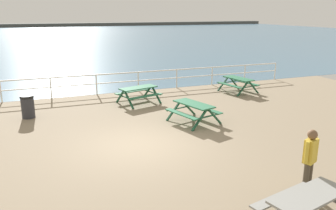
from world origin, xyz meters
TOP-DOWN VIEW (x-y plane):
  - ground_plane at (0.00, 0.00)m, footprint 30.00×24.00m
  - sea_band at (0.00, 52.75)m, footprint 142.00×90.00m
  - distant_shoreline at (0.00, 95.75)m, footprint 142.00×6.00m
  - seaward_railing at (-0.00, 7.75)m, footprint 23.07×0.07m
  - picnic_table_near_left at (1.57, 5.25)m, footprint 2.15×1.95m
  - picnic_table_near_right at (2.76, 1.60)m, footprint 1.94×2.14m
  - picnic_table_mid_centre at (1.91, -5.56)m, footprint 2.09×1.86m
  - picnic_table_far_left at (7.31, 5.52)m, footprint 1.81×2.04m
  - visitor at (2.88, -4.48)m, footprint 0.49×0.34m
  - litter_bin at (-3.38, 4.61)m, footprint 0.55×0.55m

SIDE VIEW (x-z plane):
  - ground_plane at x=0.00m, z-range -0.20..0.00m
  - sea_band at x=0.00m, z-range 0.00..0.00m
  - distant_shoreline at x=0.00m, z-range -0.90..0.90m
  - litter_bin at x=-3.38m, z-range 0.00..0.95m
  - picnic_table_near_left at x=1.57m, z-range 0.19..0.98m
  - picnic_table_near_right at x=2.76m, z-range 0.19..0.98m
  - picnic_table_mid_centre at x=1.91m, z-range 0.19..0.98m
  - picnic_table_far_left at x=7.31m, z-range 0.19..0.98m
  - seaward_railing at x=0.00m, z-range 0.22..1.30m
  - visitor at x=2.88m, z-range 0.12..1.78m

